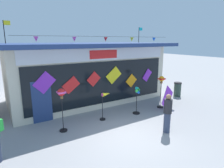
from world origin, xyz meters
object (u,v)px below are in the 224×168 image
(wind_spinner_left, at_px, (105,100))
(trash_bin, at_px, (177,89))
(kite_shop_building, at_px, (86,71))
(display_kite_on_ground, at_px, (167,98))
(wind_spinner_far_left, at_px, (62,98))
(wind_spinner_center_left, at_px, (137,97))
(wind_spinner_center_right, at_px, (161,84))
(person_mid_plaza, at_px, (168,113))

(wind_spinner_left, distance_m, trash_bin, 6.37)
(kite_shop_building, relative_size, trash_bin, 9.90)
(display_kite_on_ground, bearing_deg, wind_spinner_far_left, 175.04)
(wind_spinner_far_left, distance_m, wind_spinner_left, 2.25)
(trash_bin, bearing_deg, wind_spinner_left, -173.07)
(wind_spinner_far_left, bearing_deg, wind_spinner_center_left, -2.01)
(kite_shop_building, xyz_separation_m, display_kite_on_ground, (2.99, -4.28, -1.20))
(trash_bin, distance_m, display_kite_on_ground, 2.99)
(wind_spinner_far_left, relative_size, trash_bin, 1.93)
(trash_bin, bearing_deg, wind_spinner_center_left, -166.91)
(wind_spinner_left, distance_m, display_kite_on_ground, 3.75)
(wind_spinner_center_right, bearing_deg, wind_spinner_left, 175.81)
(wind_spinner_far_left, xyz_separation_m, display_kite_on_ground, (5.86, -0.51, -0.81))
(wind_spinner_left, height_order, wind_spinner_center_left, wind_spinner_center_left)
(kite_shop_building, height_order, wind_spinner_left, kite_shop_building)
(kite_shop_building, relative_size, person_mid_plaza, 5.80)
(kite_shop_building, distance_m, wind_spinner_left, 3.78)
(wind_spinner_left, bearing_deg, display_kite_on_ground, -10.16)
(wind_spinner_far_left, bearing_deg, wind_spinner_center_right, -1.09)
(wind_spinner_center_left, bearing_deg, wind_spinner_left, 170.69)
(kite_shop_building, xyz_separation_m, wind_spinner_far_left, (-2.87, -3.77, -0.38))
(kite_shop_building, distance_m, wind_spinner_far_left, 4.75)
(wind_spinner_center_right, bearing_deg, trash_bin, 20.44)
(person_mid_plaza, bearing_deg, kite_shop_building, -65.12)
(wind_spinner_far_left, bearing_deg, wind_spinner_left, 3.93)
(kite_shop_building, height_order, wind_spinner_center_right, kite_shop_building)
(kite_shop_building, distance_m, display_kite_on_ground, 5.35)
(person_mid_plaza, xyz_separation_m, display_kite_on_ground, (2.18, 1.93, -0.19))
(wind_spinner_far_left, xyz_separation_m, trash_bin, (8.49, 0.92, -0.98))
(wind_spinner_left, height_order, wind_spinner_center_right, wind_spinner_center_right)
(person_mid_plaza, bearing_deg, display_kite_on_ground, -120.99)
(kite_shop_building, xyz_separation_m, person_mid_plaza, (0.82, -6.21, -1.00))
(wind_spinner_left, xyz_separation_m, trash_bin, (6.31, 0.77, -0.49))
(kite_shop_building, bearing_deg, person_mid_plaza, -82.51)
(kite_shop_building, bearing_deg, wind_spinner_far_left, -127.34)
(kite_shop_building, bearing_deg, wind_spinner_left, -100.74)
(wind_spinner_center_right, distance_m, person_mid_plaza, 3.15)
(kite_shop_building, bearing_deg, wind_spinner_center_right, -53.52)
(wind_spinner_far_left, relative_size, wind_spinner_center_right, 1.02)
(person_mid_plaza, height_order, display_kite_on_ground, person_mid_plaza)
(wind_spinner_center_left, relative_size, wind_spinner_center_right, 0.81)
(wind_spinner_center_right, relative_size, person_mid_plaza, 1.11)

